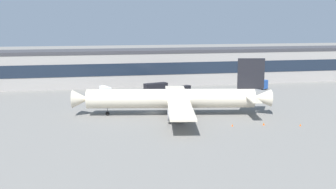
{
  "coord_description": "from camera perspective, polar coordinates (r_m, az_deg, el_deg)",
  "views": [
    {
      "loc": [
        -17.06,
        -111.21,
        25.9
      ],
      "look_at": [
        4.28,
        0.38,
        5.0
      ],
      "focal_mm": 44.17,
      "sensor_mm": 36.0,
      "label": 1
    }
  ],
  "objects": [
    {
      "name": "terminal_building",
      "position": [
        164.38,
        -4.81,
        3.79
      ],
      "size": [
        193.19,
        15.05,
        13.98
      ],
      "color": "#9E9993",
      "rests_on": "ground_plane"
    },
    {
      "name": "baggage_tug",
      "position": [
        150.94,
        2.48,
        0.95
      ],
      "size": [
        4.09,
        3.72,
        1.85
      ],
      "color": "black",
      "rests_on": "ground_plane"
    },
    {
      "name": "traffic_cone_2",
      "position": [
        106.43,
        17.79,
        -4.02
      ],
      "size": [
        0.44,
        0.44,
        0.55
      ],
      "primitive_type": "cone",
      "color": "#F2590C",
      "rests_on": "ground_plane"
    },
    {
      "name": "ground_plane",
      "position": [
        115.45,
        -2.05,
        -2.55
      ],
      "size": [
        600.0,
        600.0,
        0.0
      ],
      "primitive_type": "plane",
      "color": "slate"
    },
    {
      "name": "fuel_truck",
      "position": [
        147.0,
        -1.64,
        1.02
      ],
      "size": [
        8.85,
        5.27,
        3.35
      ],
      "color": "black",
      "rests_on": "ground_plane"
    },
    {
      "name": "traffic_cone_0",
      "position": [
        102.32,
        8.86,
        -4.2
      ],
      "size": [
        0.45,
        0.45,
        0.56
      ],
      "primitive_type": "cone",
      "color": "#F2590C",
      "rests_on": "ground_plane"
    },
    {
      "name": "airliner",
      "position": [
        111.76,
        0.85,
        -0.55
      ],
      "size": [
        53.82,
        46.25,
        15.47
      ],
      "color": "beige",
      "rests_on": "ground_plane"
    },
    {
      "name": "traffic_cone_1",
      "position": [
        104.89,
        13.07,
        -3.97
      ],
      "size": [
        0.49,
        0.49,
        0.62
      ],
      "primitive_type": "cone",
      "color": "#F2590C",
      "rests_on": "ground_plane"
    },
    {
      "name": "belt_loader",
      "position": [
        149.43,
        -8.63,
        0.77
      ],
      "size": [
        4.18,
        6.69,
        1.95
      ],
      "color": "white",
      "rests_on": "ground_plane"
    },
    {
      "name": "stair_truck",
      "position": [
        158.1,
        12.54,
        1.47
      ],
      "size": [
        5.08,
        6.4,
        3.55
      ],
      "color": "#2651A5",
      "rests_on": "ground_plane"
    }
  ]
}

